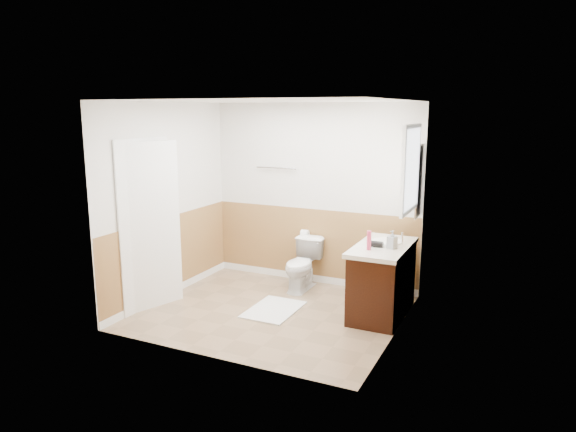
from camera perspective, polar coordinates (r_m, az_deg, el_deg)
The scene contains 32 objects.
floor at distance 6.42m, azimuth -1.79°, elevation -10.44°, with size 3.00×3.00×0.00m, color #8C7051.
ceiling at distance 5.96m, azimuth -1.94°, elevation 12.47°, with size 3.00×3.00×0.00m, color white.
wall_back at distance 7.23m, azimuth 2.83°, elevation 2.35°, with size 3.00×3.00×0.00m, color silver.
wall_front at distance 4.97m, azimuth -8.70°, elevation -2.01°, with size 3.00×3.00×0.00m, color silver.
wall_left at distance 6.87m, azimuth -13.08°, elevation 1.58°, with size 3.00×3.00×0.00m, color silver.
wall_right at distance 5.56m, azimuth 12.05°, elevation -0.69°, with size 3.00×3.00×0.00m, color silver.
wainscot_back at distance 7.37m, azimuth 2.74°, elevation -3.42°, with size 3.00×3.00×0.00m, color #A27D41.
wainscot_front at distance 5.20m, azimuth -8.37°, elevation -10.03°, with size 3.00×3.00×0.00m, color #A27D41.
wainscot_left at distance 7.03m, azimuth -12.73°, elevation -4.46°, with size 2.60×2.60×0.00m, color #A27D41.
wainscot_right at distance 5.76m, azimuth 11.62°, elevation -7.98°, with size 2.60×2.60×0.00m, color #A27D41.
toilet at distance 7.09m, azimuth 1.54°, elevation -5.35°, with size 0.38×0.67×0.69m, color white.
bath_mat at distance 6.46m, azimuth -1.57°, elevation -10.19°, with size 0.55×0.80×0.02m, color white.
vanity_cabinet at distance 6.32m, azimuth 10.25°, elevation -7.12°, with size 0.55×1.10×0.80m, color black.
vanity_knob_left at distance 6.26m, azimuth 7.40°, elevation -5.76°, with size 0.03×0.03×0.03m, color silver.
vanity_knob_right at distance 6.45m, azimuth 7.95°, elevation -5.27°, with size 0.03×0.03×0.03m, color silver.
countertop at distance 6.20m, azimuth 10.30°, elevation -3.38°, with size 0.60×1.15×0.05m, color beige.
sink_basin at distance 6.33m, azimuth 10.75°, elevation -2.76°, with size 0.36×0.36×0.02m, color white.
faucet at distance 6.28m, azimuth 12.36°, elevation -2.39°, with size 0.02×0.02×0.14m, color silver.
lotion_bottle at distance 5.94m, azimuth 8.83°, elevation -2.65°, with size 0.05×0.05×0.22m, color #D3365A.
soap_dispenser at distance 6.06m, azimuth 11.31°, elevation -2.53°, with size 0.09×0.10×0.21m, color #8F99A1.
hair_dryer_body at distance 6.10m, azimuth 9.69°, elevation -3.04°, with size 0.07×0.07×0.14m, color black.
hair_dryer_handle at distance 6.11m, azimuth 9.40°, elevation -3.30°, with size 0.03×0.03×0.07m, color black.
mirror_panel at distance 6.57m, azimuth 14.18°, elevation 3.74°, with size 0.02×0.35×0.90m, color silver.
window_frame at distance 6.05m, azimuth 13.26°, elevation 5.04°, with size 0.04×0.80×1.00m, color white.
window_glass at distance 6.05m, azimuth 13.41°, elevation 5.03°, with size 0.01×0.70×0.90m, color white.
door at distance 6.51m, azimuth -14.74°, elevation -1.11°, with size 0.05×0.80×2.04m, color white.
door_frame at distance 6.55m, azimuth -15.25°, elevation -0.96°, with size 0.02×0.92×2.10m, color white.
door_knob at distance 6.74m, azimuth -12.52°, elevation -1.19°, with size 0.06×0.06×0.06m, color silver.
towel_bar at distance 7.36m, azimuth -1.27°, elevation 5.28°, with size 0.02×0.02×0.62m, color silver.
tp_holder_bar at distance 7.31m, azimuth 1.85°, elevation -1.94°, with size 0.02×0.02×0.14m, color silver.
tp_roll at distance 7.31m, azimuth 1.85°, elevation -1.94°, with size 0.11×0.11×0.10m, color white.
tp_sheet at distance 7.34m, azimuth 1.85°, elevation -2.77°, with size 0.10×0.01×0.16m, color white.
Camera 1 is at (2.71, -5.30, 2.40)m, focal length 32.56 mm.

